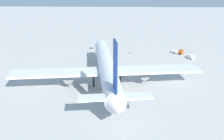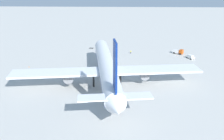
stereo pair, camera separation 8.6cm
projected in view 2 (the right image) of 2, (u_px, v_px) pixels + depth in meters
ground_plane at (106, 83)px, 101.88m from camera, size 600.00×600.00×0.00m
airliner at (106, 68)px, 98.39m from camera, size 74.90×70.64×23.45m
service_truck_0 at (178, 52)px, 141.23m from camera, size 5.00×5.62×2.67m
service_van at (190, 57)px, 132.77m from camera, size 4.90×3.61×1.97m
baggage_cart_2 at (91, 48)px, 152.90m from camera, size 1.89×2.94×0.40m
ground_worker_1 at (131, 52)px, 142.36m from camera, size 0.51×0.51×1.73m
ground_worker_2 at (191, 66)px, 119.46m from camera, size 0.56×0.56×1.68m
traffic_cone_0 at (191, 56)px, 137.65m from camera, size 0.36×0.36×0.55m
traffic_cone_2 at (117, 53)px, 143.37m from camera, size 0.36×0.36×0.55m
traffic_cone_3 at (29, 67)px, 119.95m from camera, size 0.36×0.36×0.55m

